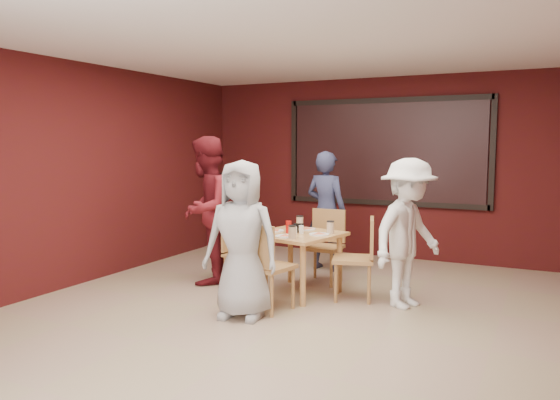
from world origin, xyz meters
The scene contains 11 objects.
floor centered at (0.00, 0.00, 0.00)m, with size 7.00×7.00×0.00m, color tan.
window_blinds centered at (0.00, 3.45, 1.65)m, with size 3.00×0.02×1.50m, color black.
dining_table centered at (-0.35, 0.93, 0.64)m, with size 1.10×1.10×0.88m.
chair_front centered at (-0.36, 0.13, 0.54)m, with size 0.54×0.54×0.95m.
chair_back centered at (-0.25, 1.61, 0.53)m, with size 0.45×0.45×0.93m.
chair_left centered at (-1.21, 1.00, 0.44)m, with size 0.38×0.38×0.78m.
chair_right centered at (0.41, 1.02, 0.53)m, with size 0.57×0.57×0.94m.
diner_front centered at (-0.47, -0.12, 0.81)m, with size 0.79×0.52×1.62m, color #ADADAD.
diner_back centered at (-0.50, 2.26, 0.84)m, with size 0.61×0.40×1.68m, color #313658.
diner_left centered at (-1.60, 0.91, 0.94)m, with size 0.91×0.71×1.88m, color maroon.
diner_right centered at (0.96, 0.98, 0.81)m, with size 1.05×0.60×1.63m, color white.
Camera 1 is at (2.32, -4.86, 1.79)m, focal length 35.00 mm.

